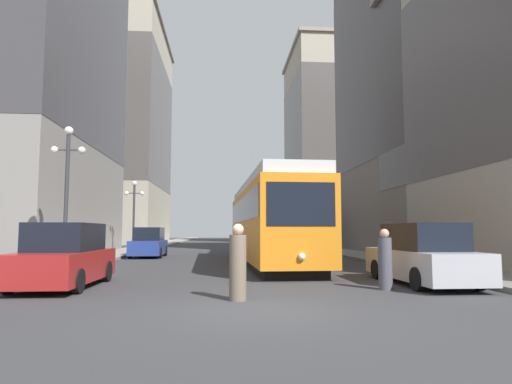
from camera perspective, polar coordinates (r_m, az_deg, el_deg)
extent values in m
plane|color=#38383A|center=(9.14, 0.43, -15.12)|extent=(200.00, 200.00, 0.00)
cube|color=gray|center=(49.52, -12.81, -6.75)|extent=(2.76, 120.00, 0.15)
cube|color=gray|center=(49.76, 5.73, -6.84)|extent=(2.76, 120.00, 0.15)
cube|color=black|center=(21.25, 1.63, -8.93)|extent=(2.68, 13.78, 0.35)
cube|color=orange|center=(21.20, 1.62, -4.28)|extent=(3.11, 14.99, 3.10)
cube|color=black|center=(21.22, 1.62, -2.39)|extent=(3.12, 14.39, 1.08)
cube|color=silver|center=(21.30, 1.61, 0.49)|extent=(2.90, 14.68, 0.44)
cube|color=black|center=(13.90, 5.87, -1.57)|extent=(2.21, 0.16, 1.40)
sphere|color=#F2EACC|center=(13.83, 5.99, -8.36)|extent=(0.24, 0.24, 0.24)
cube|color=black|center=(40.74, 3.49, -7.10)|extent=(2.23, 11.68, 0.35)
cube|color=#334C8C|center=(40.71, 3.48, -4.67)|extent=(2.61, 12.70, 3.10)
cube|color=black|center=(40.72, 3.47, -3.91)|extent=(2.64, 12.19, 1.30)
cube|color=black|center=(34.47, 4.96, -4.07)|extent=(2.30, 0.09, 1.71)
cylinder|color=black|center=(26.67, -16.07, -7.65)|extent=(0.19, 0.64, 0.64)
cylinder|color=black|center=(29.33, -15.06, -7.42)|extent=(0.19, 0.64, 0.64)
cylinder|color=black|center=(26.40, -12.39, -7.76)|extent=(0.19, 0.64, 0.64)
cylinder|color=black|center=(29.09, -11.71, -7.51)|extent=(0.19, 0.64, 0.64)
cube|color=navy|center=(27.85, -13.79, -7.01)|extent=(1.85, 4.39, 0.84)
cube|color=black|center=(27.94, -13.72, -5.32)|extent=(1.61, 2.42, 0.80)
cylinder|color=black|center=(12.87, -29.51, -10.12)|extent=(0.18, 0.64, 0.64)
cylinder|color=black|center=(15.37, -25.08, -9.38)|extent=(0.18, 0.64, 0.64)
cylinder|color=black|center=(12.24, -22.14, -10.69)|extent=(0.18, 0.64, 0.64)
cylinder|color=black|center=(14.85, -18.83, -9.75)|extent=(0.18, 0.64, 0.64)
cube|color=maroon|center=(13.78, -23.74, -8.80)|extent=(1.83, 4.41, 0.84)
cube|color=black|center=(13.85, -23.46, -5.40)|extent=(1.60, 2.43, 0.80)
cylinder|color=black|center=(16.04, 21.23, -9.31)|extent=(0.19, 0.64, 0.64)
cylinder|color=black|center=(13.39, 27.01, -10.00)|extent=(0.19, 0.64, 0.64)
cylinder|color=black|center=(15.37, 15.41, -9.67)|extent=(0.19, 0.64, 0.64)
cylinder|color=black|center=(12.58, 20.26, -10.59)|extent=(0.19, 0.64, 0.64)
cube|color=#B2B2B7|center=(14.29, 20.77, -8.76)|extent=(1.84, 4.90, 0.84)
cube|color=black|center=(14.14, 20.88, -5.47)|extent=(1.61, 2.70, 0.80)
cylinder|color=#4C4C56|center=(12.60, 16.46, -8.93)|extent=(0.37, 0.37, 1.41)
sphere|color=tan|center=(12.57, 16.36, -5.20)|extent=(0.25, 0.25, 0.25)
cylinder|color=#6B5B4C|center=(10.25, -2.38, -9.79)|extent=(0.39, 0.39, 1.51)
sphere|color=tan|center=(10.22, -2.36, -4.90)|extent=(0.27, 0.27, 0.27)
cylinder|color=#333338|center=(19.57, -23.47, -0.94)|extent=(0.16, 0.16, 5.44)
sphere|color=white|center=(19.96, -23.18, 7.34)|extent=(0.36, 0.36, 0.36)
sphere|color=white|center=(20.00, -24.76, 5.00)|extent=(0.31, 0.31, 0.31)
sphere|color=white|center=(19.64, -21.74, 5.07)|extent=(0.31, 0.31, 0.31)
cube|color=#333338|center=(19.81, -23.26, 5.03)|extent=(1.10, 0.06, 0.06)
cylinder|color=#333338|center=(32.88, -15.63, -3.30)|extent=(0.16, 0.16, 4.75)
sphere|color=white|center=(33.05, -15.53, 1.10)|extent=(0.36, 0.36, 0.36)
sphere|color=white|center=(33.09, -16.49, -0.16)|extent=(0.31, 0.31, 0.31)
sphere|color=white|center=(32.88, -14.62, -0.17)|extent=(0.31, 0.31, 0.31)
cube|color=#333338|center=(32.98, -15.56, -0.17)|extent=(1.10, 0.06, 0.06)
cube|color=#B2A893|center=(65.25, -19.13, 6.95)|extent=(15.99, 21.09, 29.84)
cube|color=#595451|center=(65.57, -19.09, 8.23)|extent=(16.03, 21.13, 17.90)
cube|color=gray|center=(69.94, -18.74, 19.21)|extent=(16.59, 21.69, 0.50)
cube|color=slate|center=(36.59, 23.64, 13.29)|extent=(13.16, 14.60, 25.75)
cube|color=#3D3838|center=(37.00, 23.57, 15.19)|extent=(13.20, 14.64, 15.45)
cube|color=#B2A893|center=(65.47, 9.47, 5.74)|extent=(10.90, 15.94, 27.68)
cube|color=#595451|center=(65.75, 9.45, 6.92)|extent=(10.94, 15.98, 16.61)
cube|color=gray|center=(69.50, 9.29, 17.22)|extent=(11.50, 16.54, 0.50)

